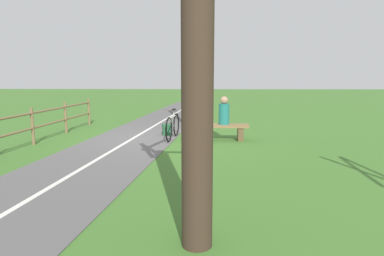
{
  "coord_description": "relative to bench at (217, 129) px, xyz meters",
  "views": [
    {
      "loc": [
        -1.34,
        9.8,
        1.87
      ],
      "look_at": [
        -1.13,
        2.81,
        0.76
      ],
      "focal_mm": 30.03,
      "sensor_mm": 36.0,
      "label": 1
    }
  ],
  "objects": [
    {
      "name": "ground_plane",
      "position": [
        1.79,
        -0.34,
        -0.33
      ],
      "size": [
        80.0,
        80.0,
        0.0
      ],
      "primitive_type": "plane",
      "color": "#3D6B28"
    },
    {
      "name": "paved_path",
      "position": [
        2.96,
        3.66,
        -0.33
      ],
      "size": [
        6.47,
        36.07,
        0.02
      ],
      "primitive_type": "cube",
      "rotation": [
        0.0,
        0.0,
        -0.11
      ],
      "color": "#565454",
      "rests_on": "ground_plane"
    },
    {
      "name": "path_centre_line",
      "position": [
        2.96,
        3.66,
        -0.32
      ],
      "size": [
        3.58,
        31.82,
        0.0
      ],
      "primitive_type": "cube",
      "rotation": [
        0.0,
        0.0,
        -0.11
      ],
      "color": "silver",
      "rests_on": "paved_path"
    },
    {
      "name": "bench",
      "position": [
        0.0,
        0.0,
        0.0
      ],
      "size": [
        1.89,
        0.5,
        0.48
      ],
      "rotation": [
        0.0,
        0.0,
        -0.03
      ],
      "color": "brown",
      "rests_on": "ground_plane"
    },
    {
      "name": "person_seated",
      "position": [
        -0.21,
        0.01,
        0.52
      ],
      "size": [
        0.32,
        0.32,
        0.83
      ],
      "rotation": [
        0.0,
        0.0,
        -0.03
      ],
      "color": "#1E6B66",
      "rests_on": "bench"
    },
    {
      "name": "bicycle",
      "position": [
        1.33,
        -0.15,
        0.05
      ],
      "size": [
        0.28,
        1.72,
        0.91
      ],
      "rotation": [
        0.0,
        0.0,
        1.43
      ],
      "color": "black",
      "rests_on": "ground_plane"
    },
    {
      "name": "backpack",
      "position": [
        1.58,
        -0.73,
        -0.16
      ],
      "size": [
        0.35,
        0.4,
        0.36
      ],
      "rotation": [
        0.0,
        0.0,
        1.76
      ],
      "color": "#1E4C2D",
      "rests_on": "ground_plane"
    },
    {
      "name": "tree_by_path",
      "position": [
        0.5,
        6.1,
        1.71
      ],
      "size": [
        1.39,
        1.39,
        4.51
      ],
      "color": "#38281E",
      "rests_on": "ground_plane"
    },
    {
      "name": "tree_far_right",
      "position": [
        0.97,
        -2.64,
        2.1
      ],
      "size": [
        0.86,
        1.2,
        5.35
      ],
      "color": "brown",
      "rests_on": "ground_plane"
    }
  ]
}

